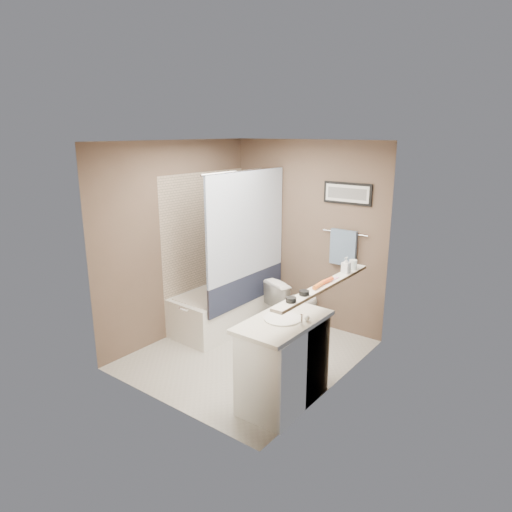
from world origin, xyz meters
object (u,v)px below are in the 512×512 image
Objects in this scene: candle_bowl_far at (304,293)px; soap_bottle at (346,265)px; candle_bowl_near at (291,300)px; hair_brush_back at (326,281)px; toilet at (294,304)px; hair_brush_front at (319,285)px; glass_jar at (353,265)px; bathtub at (226,307)px; vanity at (283,364)px.

soap_bottle is (0.00, 0.80, 0.06)m from candle_bowl_far.
hair_brush_back is (0.00, 0.61, 0.00)m from candle_bowl_near.
hair_brush_front reaches higher than toilet.
soap_bottle is at bearing -90.00° from glass_jar.
toilet is 7.85× the size of candle_bowl_near.
candle_bowl_near is at bearing -31.88° from bathtub.
soap_bottle reaches higher than bathtub.
hair_brush_front is (0.00, 0.48, 0.00)m from candle_bowl_near.
toilet is at bearing 148.57° from soap_bottle.
hair_brush_back is 2.20× the size of glass_jar.
candle_bowl_far is (0.19, 0.03, 0.73)m from vanity.
toilet is 0.78× the size of vanity.
soap_bottle reaches higher than vanity.
soap_bottle reaches higher than glass_jar.
hair_brush_front is 1.00× the size of hair_brush_back.
hair_brush_front is at bearing 55.47° from vanity.
glass_jar reaches higher than candle_bowl_near.
vanity is at bearing -100.54° from glass_jar.
hair_brush_front is at bearing -20.07° from bathtub.
hair_brush_back is (0.98, -1.01, 0.78)m from toilet.
hair_brush_back is at bearing -16.38° from bathtub.
candle_bowl_near is 0.21m from candle_bowl_far.
hair_brush_back reaches higher than bathtub.
bathtub is 2.01m from glass_jar.
vanity is 4.09× the size of hair_brush_front.
glass_jar is at bearing 1.26° from bathtub.
candle_bowl_far is 0.41× the size of hair_brush_back.
vanity reaches higher than bathtub.
glass_jar is 0.17m from soap_bottle.
soap_bottle reaches higher than hair_brush_front.
vanity is 9.00× the size of glass_jar.
hair_brush_front is at bearing -90.00° from hair_brush_back.
hair_brush_front is at bearing 151.46° from toilet.
glass_jar reaches higher than hair_brush_back.
soap_bottle is at bearing 75.20° from vanity.
glass_jar is at bearing 90.00° from hair_brush_front.
soap_bottle is at bearing 90.00° from candle_bowl_near.
hair_brush_front is (0.00, 0.27, 0.00)m from candle_bowl_far.
hair_brush_back is at bearing 90.00° from candle_bowl_near.
candle_bowl_near is 1.02m from soap_bottle.
vanity is 4.09× the size of hair_brush_back.
toilet is 4.29× the size of soap_bottle.
vanity is 0.87m from hair_brush_back.
vanity is at bearing 135.40° from candle_bowl_near.
toilet is at bearing 29.41° from bathtub.
hair_brush_front and hair_brush_back have the same top height.
soap_bottle is at bearing 169.21° from toilet.
glass_jar is 0.61× the size of soap_bottle.
glass_jar is (0.19, 0.99, 0.77)m from vanity.
bathtub is 2.03m from soap_bottle.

